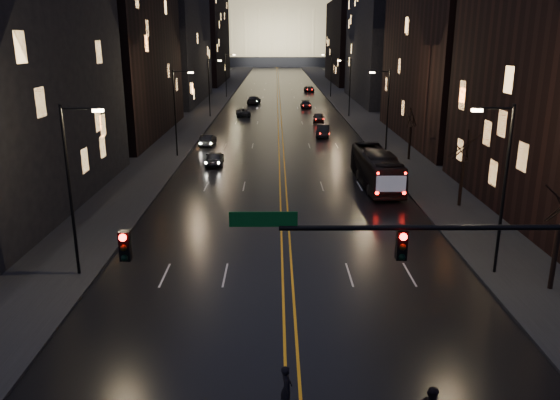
{
  "coord_description": "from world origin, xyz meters",
  "views": [
    {
      "loc": [
        -0.59,
        -16.56,
        12.08
      ],
      "look_at": [
        -0.38,
        10.73,
        3.95
      ],
      "focal_mm": 35.0,
      "sensor_mm": 36.0,
      "label": 1
    }
  ],
  "objects_px": {
    "oncoming_car_b": "(208,140)",
    "pedestrian_a": "(287,388)",
    "traffic_signal": "(474,259)",
    "bus": "(376,169)",
    "receding_car_a": "(323,131)",
    "oncoming_car_a": "(215,158)"
  },
  "relations": [
    {
      "from": "bus",
      "to": "oncoming_car_b",
      "type": "relative_size",
      "value": 2.64
    },
    {
      "from": "oncoming_car_b",
      "to": "receding_car_a",
      "type": "relative_size",
      "value": 0.91
    },
    {
      "from": "oncoming_car_b",
      "to": "pedestrian_a",
      "type": "xyz_separation_m",
      "value": [
        8.25,
        -46.94,
        0.14
      ]
    },
    {
      "from": "receding_car_a",
      "to": "oncoming_car_b",
      "type": "bearing_deg",
      "value": -149.32
    },
    {
      "from": "oncoming_car_a",
      "to": "oncoming_car_b",
      "type": "distance_m",
      "value": 10.12
    },
    {
      "from": "bus",
      "to": "oncoming_car_a",
      "type": "relative_size",
      "value": 2.5
    },
    {
      "from": "traffic_signal",
      "to": "bus",
      "type": "bearing_deg",
      "value": 86.0
    },
    {
      "from": "oncoming_car_a",
      "to": "bus",
      "type": "bearing_deg",
      "value": 147.75
    },
    {
      "from": "oncoming_car_b",
      "to": "receding_car_a",
      "type": "height_order",
      "value": "receding_car_a"
    },
    {
      "from": "traffic_signal",
      "to": "receding_car_a",
      "type": "bearing_deg",
      "value": 90.54
    },
    {
      "from": "oncoming_car_b",
      "to": "traffic_signal",
      "type": "bearing_deg",
      "value": 111.52
    },
    {
      "from": "receding_car_a",
      "to": "pedestrian_a",
      "type": "xyz_separation_m",
      "value": [
        -5.67,
        -53.01,
        0.07
      ]
    },
    {
      "from": "traffic_signal",
      "to": "bus",
      "type": "relative_size",
      "value": 1.6
    },
    {
      "from": "bus",
      "to": "oncoming_car_b",
      "type": "xyz_separation_m",
      "value": [
        -16.37,
        18.07,
        -0.83
      ]
    },
    {
      "from": "traffic_signal",
      "to": "oncoming_car_b",
      "type": "bearing_deg",
      "value": 107.36
    },
    {
      "from": "pedestrian_a",
      "to": "bus",
      "type": "bearing_deg",
      "value": -16.86
    },
    {
      "from": "bus",
      "to": "receding_car_a",
      "type": "relative_size",
      "value": 2.39
    },
    {
      "from": "oncoming_car_a",
      "to": "receding_car_a",
      "type": "xyz_separation_m",
      "value": [
        12.06,
        16.02,
        0.01
      ]
    },
    {
      "from": "traffic_signal",
      "to": "pedestrian_a",
      "type": "distance_m",
      "value": 7.55
    },
    {
      "from": "receding_car_a",
      "to": "pedestrian_a",
      "type": "bearing_deg",
      "value": -88.98
    },
    {
      "from": "bus",
      "to": "oncoming_car_b",
      "type": "height_order",
      "value": "bus"
    },
    {
      "from": "bus",
      "to": "receding_car_a",
      "type": "xyz_separation_m",
      "value": [
        -2.45,
        24.14,
        -0.76
      ]
    }
  ]
}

